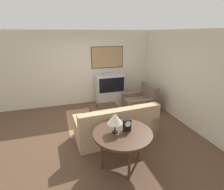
{
  "coord_description": "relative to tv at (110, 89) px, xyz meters",
  "views": [
    {
      "loc": [
        -0.89,
        -4.32,
        2.6
      ],
      "look_at": [
        0.66,
        0.63,
        0.75
      ],
      "focal_mm": 28.0,
      "sensor_mm": 36.0,
      "label": 1
    }
  ],
  "objects": [
    {
      "name": "armchair",
      "position": [
        0.85,
        -0.91,
        -0.29
      ],
      "size": [
        0.95,
        0.97,
        0.89
      ],
      "rotation": [
        0.0,
        0.0,
        -1.58
      ],
      "color": "brown",
      "rests_on": "ground_plane"
    },
    {
      "name": "wall_back",
      "position": [
        -0.91,
        0.37,
        0.79
      ],
      "size": [
        12.0,
        0.1,
        2.7
      ],
      "color": "beige",
      "rests_on": "ground_plane"
    },
    {
      "name": "area_rug",
      "position": [
        -0.42,
        -1.15,
        -0.56
      ],
      "size": [
        2.56,
        1.78,
        0.01
      ],
      "color": "#99704C",
      "rests_on": "ground_plane"
    },
    {
      "name": "mantel_clock",
      "position": [
        -0.64,
        -3.31,
        0.36
      ],
      "size": [
        0.14,
        0.1,
        0.24
      ],
      "color": "black",
      "rests_on": "console_table"
    },
    {
      "name": "couch",
      "position": [
        -0.53,
        -2.33,
        -0.25
      ],
      "size": [
        2.09,
        1.06,
        0.93
      ],
      "rotation": [
        0.0,
        0.0,
        3.21
      ],
      "color": "tan",
      "rests_on": "ground_plane"
    },
    {
      "name": "wall_right",
      "position": [
        1.7,
        -1.76,
        0.78
      ],
      "size": [
        0.06,
        12.0,
        2.7
      ],
      "color": "beige",
      "rests_on": "ground_plane"
    },
    {
      "name": "remote",
      "position": [
        -0.76,
        -1.05,
        -0.16
      ],
      "size": [
        0.1,
        0.16,
        0.02
      ],
      "color": "black",
      "rests_on": "coffee_table"
    },
    {
      "name": "tv",
      "position": [
        0.0,
        0.0,
        0.0
      ],
      "size": [
        1.04,
        0.52,
        1.2
      ],
      "color": "#B7B7BC",
      "rests_on": "ground_plane"
    },
    {
      "name": "table_lamp",
      "position": [
        -0.89,
        -3.31,
        0.52
      ],
      "size": [
        0.29,
        0.29,
        0.39
      ],
      "color": "black",
      "rests_on": "console_table"
    },
    {
      "name": "coffee_table",
      "position": [
        -0.54,
        -1.13,
        -0.22
      ],
      "size": [
        0.9,
        0.59,
        0.39
      ],
      "color": "#472D1E",
      "rests_on": "ground_plane"
    },
    {
      "name": "ground_plane",
      "position": [
        -0.93,
        -1.76,
        -0.57
      ],
      "size": [
        12.0,
        12.0,
        0.0
      ],
      "primitive_type": "plane",
      "color": "brown"
    },
    {
      "name": "console_table",
      "position": [
        -0.75,
        -3.36,
        0.17
      ],
      "size": [
        1.15,
        1.15,
        0.8
      ],
      "color": "#472D1E",
      "rests_on": "ground_plane"
    }
  ]
}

